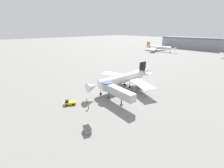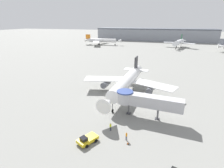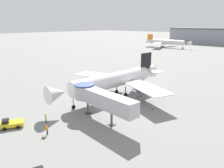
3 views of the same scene
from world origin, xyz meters
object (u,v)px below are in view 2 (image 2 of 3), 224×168
Objects in this scene: pushback_tug_yellow at (87,139)px; main_airplane at (126,82)px; traffic_cone_apron_front at (128,143)px; background_jet_orange_tail at (101,40)px; ground_crew_wing_walker at (126,136)px; jet_bridge at (144,100)px; ground_crew_marshaller at (110,126)px; traffic_cone_starboard_wing at (164,99)px; background_jet_green_tail at (179,42)px.

main_airplane is at bearing 112.58° from pushback_tug_yellow.
background_jet_orange_tail is at bearing 112.77° from traffic_cone_apron_front.
traffic_cone_apron_front is 0.02× the size of background_jet_orange_tail.
main_airplane is 25.91m from pushback_tug_yellow.
jet_bridge is at bearing 68.46° from ground_crew_wing_walker.
traffic_cone_starboard_wing is at bearing -114.36° from ground_crew_marshaller.
ground_crew_wing_walker is (7.18, 3.07, 0.33)m from pushback_tug_yellow.
jet_bridge is 23.79× the size of traffic_cone_apron_front.
background_jet_green_tail is at bearing 107.84° from pushback_tug_yellow.
pushback_tug_yellow is 2.50× the size of ground_crew_marshaller.
ground_crew_wing_walker is at bearing -73.38° from main_airplane.
ground_crew_wing_walker reaches higher than traffic_cone_starboard_wing.
main_airplane is 18.93× the size of ground_crew_wing_walker.
pushback_tug_yellow is (-1.88, -25.59, -3.58)m from main_airplane.
traffic_cone_starboard_wing is at bearing -80.12° from background_jet_green_tail.
traffic_cone_starboard_wing is 22.86m from ground_crew_wing_walker.
background_jet_orange_tail is at bearing 119.14° from traffic_cone_starboard_wing.
jet_bridge is 16.57m from pushback_tug_yellow.
pushback_tug_yellow is 148.04m from background_jet_orange_tail.
jet_bridge is (7.10, -12.18, 0.16)m from main_airplane.
background_jet_orange_tail is (-63.77, 114.40, 3.96)m from traffic_cone_starboard_wing.
ground_crew_wing_walker is (-6.66, -21.85, 0.67)m from traffic_cone_starboard_wing.
ground_crew_marshaller is at bearing -83.99° from background_jet_green_tail.
ground_crew_marshaller is at bearing 140.67° from ground_crew_wing_walker.
main_airplane is at bearing -82.34° from ground_crew_marshaller.
background_jet_green_tail reaches higher than main_airplane.
traffic_cone_apron_front is (7.77, 1.90, -0.38)m from pushback_tug_yellow.
jet_bridge is 12.29m from traffic_cone_apron_front.
ground_crew_wing_walker is 0.06× the size of background_jet_green_tail.
background_jet_orange_tail is 72.14m from background_jet_green_tail.
main_airplane is at bearing 103.95° from traffic_cone_apron_front.
ground_crew_marshaller is 137.27m from background_jet_green_tail.
ground_crew_marshaller is at bearing -121.19° from jet_bridge.
main_airplane reaches higher than ground_crew_wing_walker.
pushback_tug_yellow is 2.56× the size of ground_crew_wing_walker.
background_jet_orange_tail is at bearing 101.07° from ground_crew_wing_walker.
traffic_cone_starboard_wing is (11.96, -0.66, -3.91)m from main_airplane.
main_airplane is 23.36m from ground_crew_wing_walker.
main_airplane is 12.61m from traffic_cone_starboard_wing.
traffic_cone_starboard_wing is (13.84, 24.93, -0.33)m from pushback_tug_yellow.
ground_crew_marshaller is at bearing -83.11° from main_airplane.
ground_crew_wing_walker reaches higher than traffic_cone_apron_front.
main_airplane is at bearing -159.68° from background_jet_orange_tail.
pushback_tug_yellow reaches higher than traffic_cone_apron_front.
main_airplane is 14.10m from jet_bridge.
background_jet_green_tail reaches higher than traffic_cone_starboard_wing.
traffic_cone_starboard_wing is 22.46m from ground_crew_marshaller.
ground_crew_marshaller is at bearing -118.49° from traffic_cone_starboard_wing.
ground_crew_wing_walker is 138.88m from background_jet_green_tail.
ground_crew_marshaller is 4.57m from ground_crew_wing_walker.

